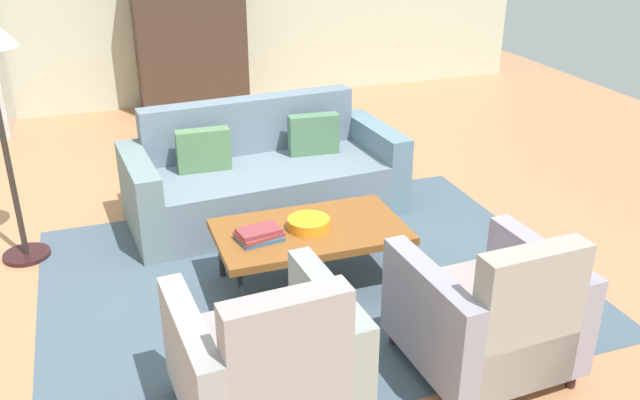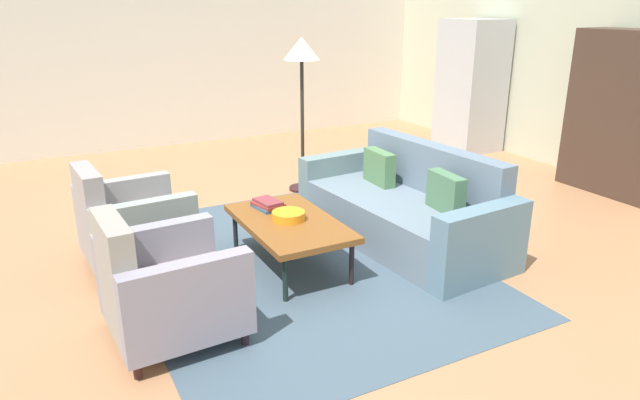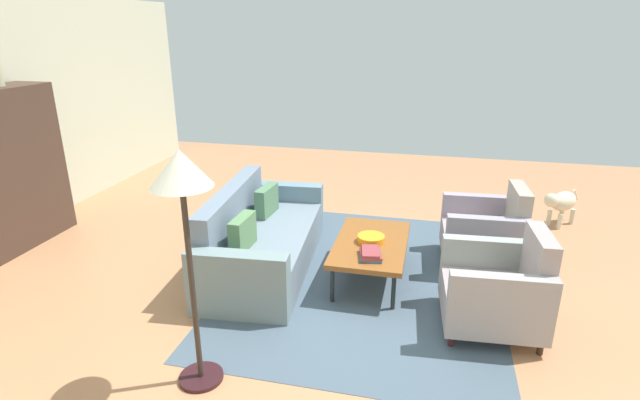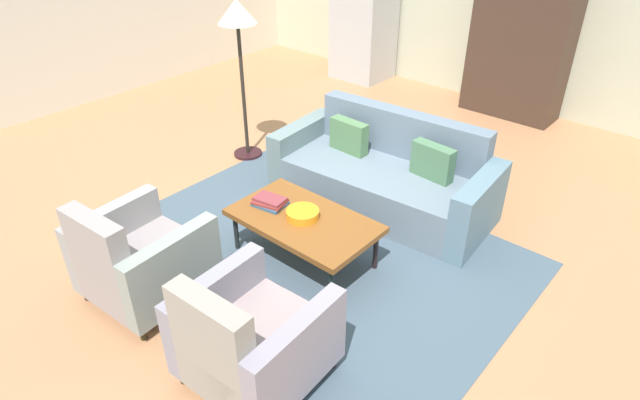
{
  "view_description": "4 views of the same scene",
  "coord_description": "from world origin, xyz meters",
  "px_view_note": "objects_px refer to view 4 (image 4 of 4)",
  "views": [
    {
      "loc": [
        -0.98,
        -3.93,
        2.38
      ],
      "look_at": [
        0.34,
        -0.15,
        0.55
      ],
      "focal_mm": 38.53,
      "sensor_mm": 36.0,
      "label": 1
    },
    {
      "loc": [
        4.2,
        -2.03,
        2.09
      ],
      "look_at": [
        0.48,
        -0.08,
        0.63
      ],
      "focal_mm": 32.18,
      "sensor_mm": 36.0,
      "label": 2
    },
    {
      "loc": [
        -4.2,
        -0.76,
        2.45
      ],
      "look_at": [
        0.43,
        0.32,
        0.73
      ],
      "focal_mm": 27.58,
      "sensor_mm": 36.0,
      "label": 3
    },
    {
      "loc": [
        2.68,
        -2.86,
        2.81
      ],
      "look_at": [
        0.27,
        -0.07,
        0.51
      ],
      "focal_mm": 29.93,
      "sensor_mm": 36.0,
      "label": 4
    }
  ],
  "objects_px": {
    "couch": "(386,176)",
    "book_stack": "(270,202)",
    "armchair_right": "(248,343)",
    "floor_lamp": "(238,27)",
    "coffee_table": "(304,222)",
    "fruit_bowl": "(303,214)",
    "cabinet": "(520,46)",
    "refrigerator": "(364,16)",
    "armchair_left": "(138,262)"
  },
  "relations": [
    {
      "from": "book_stack",
      "to": "refrigerator",
      "type": "xyz_separation_m",
      "value": [
        -2.08,
        4.06,
        0.49
      ]
    },
    {
      "from": "couch",
      "to": "floor_lamp",
      "type": "xyz_separation_m",
      "value": [
        -1.78,
        -0.19,
        1.16
      ]
    },
    {
      "from": "couch",
      "to": "armchair_right",
      "type": "height_order",
      "value": "armchair_right"
    },
    {
      "from": "book_stack",
      "to": "floor_lamp",
      "type": "bearing_deg",
      "value": 144.27
    },
    {
      "from": "fruit_bowl",
      "to": "book_stack",
      "type": "bearing_deg",
      "value": -173.29
    },
    {
      "from": "coffee_table",
      "to": "cabinet",
      "type": "xyz_separation_m",
      "value": [
        -0.04,
        4.13,
        0.53
      ]
    },
    {
      "from": "coffee_table",
      "to": "floor_lamp",
      "type": "xyz_separation_m",
      "value": [
        -1.78,
        0.99,
        1.07
      ]
    },
    {
      "from": "book_stack",
      "to": "cabinet",
      "type": "relative_size",
      "value": 0.17
    },
    {
      "from": "armchair_right",
      "to": "coffee_table",
      "type": "bearing_deg",
      "value": 114.29
    },
    {
      "from": "couch",
      "to": "armchair_left",
      "type": "relative_size",
      "value": 2.46
    },
    {
      "from": "cabinet",
      "to": "refrigerator",
      "type": "relative_size",
      "value": 0.97
    },
    {
      "from": "cabinet",
      "to": "refrigerator",
      "type": "xyz_separation_m",
      "value": [
        -2.38,
        -0.1,
        0.03
      ]
    },
    {
      "from": "coffee_table",
      "to": "fruit_bowl",
      "type": "bearing_deg",
      "value": -180.0
    },
    {
      "from": "couch",
      "to": "armchair_right",
      "type": "distance_m",
      "value": 2.43
    },
    {
      "from": "fruit_bowl",
      "to": "book_stack",
      "type": "relative_size",
      "value": 0.89
    },
    {
      "from": "couch",
      "to": "book_stack",
      "type": "bearing_deg",
      "value": 70.16
    },
    {
      "from": "refrigerator",
      "to": "fruit_bowl",
      "type": "bearing_deg",
      "value": -59.0
    },
    {
      "from": "refrigerator",
      "to": "floor_lamp",
      "type": "bearing_deg",
      "value": -77.95
    },
    {
      "from": "coffee_table",
      "to": "cabinet",
      "type": "height_order",
      "value": "cabinet"
    },
    {
      "from": "floor_lamp",
      "to": "armchair_right",
      "type": "bearing_deg",
      "value": -42.18
    },
    {
      "from": "armchair_right",
      "to": "floor_lamp",
      "type": "relative_size",
      "value": 0.51
    },
    {
      "from": "couch",
      "to": "coffee_table",
      "type": "xyz_separation_m",
      "value": [
        0.01,
        -1.19,
        0.08
      ]
    },
    {
      "from": "armchair_left",
      "to": "cabinet",
      "type": "bearing_deg",
      "value": 79.97
    },
    {
      "from": "armchair_left",
      "to": "book_stack",
      "type": "relative_size",
      "value": 2.91
    },
    {
      "from": "couch",
      "to": "armchair_left",
      "type": "distance_m",
      "value": 2.43
    },
    {
      "from": "floor_lamp",
      "to": "book_stack",
      "type": "bearing_deg",
      "value": -35.73
    },
    {
      "from": "coffee_table",
      "to": "fruit_bowl",
      "type": "distance_m",
      "value": 0.07
    },
    {
      "from": "armchair_left",
      "to": "cabinet",
      "type": "relative_size",
      "value": 0.49
    },
    {
      "from": "armchair_right",
      "to": "floor_lamp",
      "type": "distance_m",
      "value": 3.4
    },
    {
      "from": "fruit_bowl",
      "to": "armchair_left",
      "type": "bearing_deg",
      "value": -116.65
    },
    {
      "from": "coffee_table",
      "to": "fruit_bowl",
      "type": "height_order",
      "value": "fruit_bowl"
    },
    {
      "from": "fruit_bowl",
      "to": "cabinet",
      "type": "bearing_deg",
      "value": 90.48
    },
    {
      "from": "coffee_table",
      "to": "floor_lamp",
      "type": "relative_size",
      "value": 0.7
    },
    {
      "from": "book_stack",
      "to": "cabinet",
      "type": "distance_m",
      "value": 4.2
    },
    {
      "from": "couch",
      "to": "cabinet",
      "type": "bearing_deg",
      "value": -93.69
    },
    {
      "from": "cabinet",
      "to": "coffee_table",
      "type": "bearing_deg",
      "value": -89.38
    },
    {
      "from": "fruit_bowl",
      "to": "cabinet",
      "type": "relative_size",
      "value": 0.15
    },
    {
      "from": "armchair_right",
      "to": "refrigerator",
      "type": "relative_size",
      "value": 0.48
    },
    {
      "from": "fruit_bowl",
      "to": "floor_lamp",
      "type": "xyz_separation_m",
      "value": [
        -1.77,
        0.99,
        1.0
      ]
    },
    {
      "from": "fruit_bowl",
      "to": "floor_lamp",
      "type": "bearing_deg",
      "value": 150.68
    },
    {
      "from": "couch",
      "to": "coffee_table",
      "type": "height_order",
      "value": "couch"
    },
    {
      "from": "armchair_right",
      "to": "floor_lamp",
      "type": "height_order",
      "value": "floor_lamp"
    },
    {
      "from": "armchair_left",
      "to": "floor_lamp",
      "type": "bearing_deg",
      "value": 114.67
    },
    {
      "from": "fruit_bowl",
      "to": "armchair_right",
      "type": "bearing_deg",
      "value": -62.25
    },
    {
      "from": "armchair_left",
      "to": "fruit_bowl",
      "type": "distance_m",
      "value": 1.31
    },
    {
      "from": "cabinet",
      "to": "floor_lamp",
      "type": "distance_m",
      "value": 3.62
    },
    {
      "from": "coffee_table",
      "to": "armchair_right",
      "type": "xyz_separation_m",
      "value": [
        0.6,
        -1.17,
        -0.03
      ]
    },
    {
      "from": "fruit_bowl",
      "to": "cabinet",
      "type": "distance_m",
      "value": 4.16
    },
    {
      "from": "coffee_table",
      "to": "armchair_left",
      "type": "xyz_separation_m",
      "value": [
        -0.6,
        -1.17,
        -0.03
      ]
    },
    {
      "from": "book_stack",
      "to": "refrigerator",
      "type": "height_order",
      "value": "refrigerator"
    }
  ]
}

